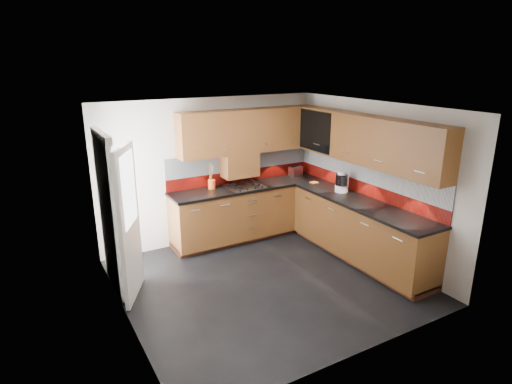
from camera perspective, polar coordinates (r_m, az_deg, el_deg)
room at (r=5.55m, az=1.48°, el=1.85°), size 4.00×3.80×2.64m
base_cabinets at (r=7.01m, az=5.88°, el=-4.03°), size 2.70×3.20×0.95m
countertop at (r=6.83m, az=5.97°, el=-0.32°), size 2.72×3.22×0.04m
backsplash at (r=7.05m, az=6.47°, el=2.68°), size 2.70×3.20×0.54m
upper_cabinets at (r=6.78m, az=7.06°, el=7.50°), size 2.50×3.20×0.72m
extractor_hood at (r=7.20m, az=-2.19°, el=3.65°), size 0.60×0.33×0.40m
glass_cabinet at (r=7.29m, az=8.79°, el=8.32°), size 0.32×0.80×0.66m
back_door at (r=5.75m, az=-18.00°, el=-3.33°), size 0.42×1.19×2.04m
gas_hob at (r=7.14m, az=-1.54°, el=0.84°), size 0.60×0.52×0.05m
utensil_pot at (r=7.04m, az=-5.95°, el=1.21°), size 0.12×0.12×0.43m
toaster at (r=7.85m, az=5.29°, el=2.82°), size 0.26×0.19×0.18m
food_processor at (r=6.95m, az=11.32°, el=1.23°), size 0.20×0.20×0.33m
paper_towel at (r=6.99m, az=11.76°, el=1.04°), size 0.16×0.16×0.25m
orange_cloth at (r=7.43m, az=7.74°, el=1.28°), size 0.15×0.13×0.01m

